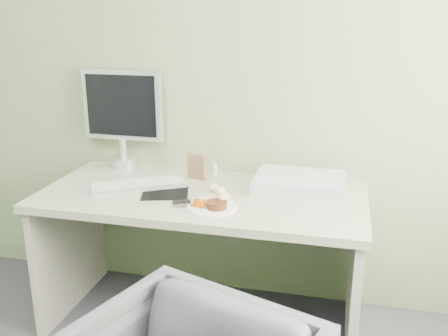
% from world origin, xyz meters
% --- Properties ---
extents(wall_back, '(3.50, 0.00, 3.50)m').
position_xyz_m(wall_back, '(0.00, 2.00, 1.35)').
color(wall_back, gray).
rests_on(wall_back, floor).
extents(desk, '(1.60, 0.75, 0.73)m').
position_xyz_m(desk, '(0.00, 1.62, 0.55)').
color(desk, beige).
rests_on(desk, floor).
extents(plate, '(0.23, 0.23, 0.01)m').
position_xyz_m(plate, '(0.10, 1.44, 0.74)').
color(plate, white).
rests_on(plate, desk).
extents(steak, '(0.10, 0.10, 0.03)m').
position_xyz_m(steak, '(0.13, 1.42, 0.76)').
color(steak, black).
rests_on(steak, plate).
extents(potato_pile, '(0.12, 0.10, 0.06)m').
position_xyz_m(potato_pile, '(0.13, 1.49, 0.77)').
color(potato_pile, tan).
rests_on(potato_pile, plate).
extents(carrot_heap, '(0.07, 0.07, 0.04)m').
position_xyz_m(carrot_heap, '(0.05, 1.42, 0.76)').
color(carrot_heap, '#EE5405').
rests_on(carrot_heap, plate).
extents(steak_knife, '(0.20, 0.11, 0.02)m').
position_xyz_m(steak_knife, '(-0.01, 1.44, 0.75)').
color(steak_knife, silver).
rests_on(steak_knife, plate).
extents(mousepad, '(0.27, 0.25, 0.00)m').
position_xyz_m(mousepad, '(-0.17, 1.57, 0.73)').
color(mousepad, black).
rests_on(mousepad, desk).
extents(keyboard, '(0.47, 0.36, 0.02)m').
position_xyz_m(keyboard, '(-0.33, 1.62, 0.75)').
color(keyboard, white).
rests_on(keyboard, desk).
extents(computer_mouse, '(0.09, 0.11, 0.03)m').
position_xyz_m(computer_mouse, '(0.06, 1.67, 0.75)').
color(computer_mouse, white).
rests_on(computer_mouse, desk).
extents(photo_frame, '(0.11, 0.05, 0.14)m').
position_xyz_m(photo_frame, '(-0.09, 1.83, 0.80)').
color(photo_frame, olive).
rests_on(photo_frame, desk).
extents(eyedrop_bottle, '(0.03, 0.03, 0.08)m').
position_xyz_m(eyedrop_bottle, '(-0.01, 1.93, 0.77)').
color(eyedrop_bottle, white).
rests_on(eyedrop_bottle, desk).
extents(scanner, '(0.46, 0.31, 0.07)m').
position_xyz_m(scanner, '(0.47, 1.78, 0.77)').
color(scanner, '#AEB0B6').
rests_on(scanner, desk).
extents(monitor, '(0.46, 0.14, 0.56)m').
position_xyz_m(monitor, '(-0.55, 1.94, 1.04)').
color(monitor, silver).
rests_on(monitor, desk).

